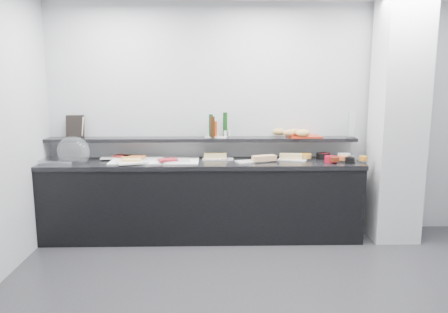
{
  "coord_description": "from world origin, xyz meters",
  "views": [
    {
      "loc": [
        -0.55,
        -3.18,
        1.81
      ],
      "look_at": [
        -0.45,
        1.45,
        1.0
      ],
      "focal_mm": 35.0,
      "sensor_mm": 36.0,
      "label": 1
    }
  ],
  "objects_px": {
    "condiment_tray": "(216,137)",
    "bread_tray": "(304,136)",
    "framed_print": "(75,126)",
    "carafe": "(352,125)",
    "sandwich_plate_mid": "(253,161)",
    "cloche_base": "(61,161)"
  },
  "relations": [
    {
      "from": "framed_print",
      "to": "carafe",
      "type": "height_order",
      "value": "carafe"
    },
    {
      "from": "sandwich_plate_mid",
      "to": "bread_tray",
      "type": "height_order",
      "value": "bread_tray"
    },
    {
      "from": "cloche_base",
      "to": "framed_print",
      "type": "distance_m",
      "value": 0.45
    },
    {
      "from": "condiment_tray",
      "to": "bread_tray",
      "type": "xyz_separation_m",
      "value": [
        1.03,
        -0.02,
        0.0
      ]
    },
    {
      "from": "carafe",
      "to": "cloche_base",
      "type": "bearing_deg",
      "value": -177.3
    },
    {
      "from": "condiment_tray",
      "to": "sandwich_plate_mid",
      "type": "bearing_deg",
      "value": -14.17
    },
    {
      "from": "framed_print",
      "to": "condiment_tray",
      "type": "distance_m",
      "value": 1.66
    },
    {
      "from": "framed_print",
      "to": "carafe",
      "type": "bearing_deg",
      "value": -7.28
    },
    {
      "from": "framed_print",
      "to": "condiment_tray",
      "type": "height_order",
      "value": "framed_print"
    },
    {
      "from": "framed_print",
      "to": "condiment_tray",
      "type": "relative_size",
      "value": 1.05
    },
    {
      "from": "sandwich_plate_mid",
      "to": "bread_tray",
      "type": "distance_m",
      "value": 0.71
    },
    {
      "from": "carafe",
      "to": "framed_print",
      "type": "bearing_deg",
      "value": 178.24
    },
    {
      "from": "sandwich_plate_mid",
      "to": "condiment_tray",
      "type": "distance_m",
      "value": 0.53
    },
    {
      "from": "cloche_base",
      "to": "condiment_tray",
      "type": "xyz_separation_m",
      "value": [
        1.76,
        0.21,
        0.24
      ]
    },
    {
      "from": "bread_tray",
      "to": "sandwich_plate_mid",
      "type": "bearing_deg",
      "value": -167.21
    },
    {
      "from": "condiment_tray",
      "to": "bread_tray",
      "type": "distance_m",
      "value": 1.03
    },
    {
      "from": "cloche_base",
      "to": "sandwich_plate_mid",
      "type": "height_order",
      "value": "cloche_base"
    },
    {
      "from": "cloche_base",
      "to": "carafe",
      "type": "distance_m",
      "value": 3.36
    },
    {
      "from": "condiment_tray",
      "to": "bread_tray",
      "type": "relative_size",
      "value": 0.67
    },
    {
      "from": "sandwich_plate_mid",
      "to": "carafe",
      "type": "relative_size",
      "value": 1.25
    },
    {
      "from": "bread_tray",
      "to": "carafe",
      "type": "xyz_separation_m",
      "value": [
        0.55,
        -0.04,
        0.14
      ]
    },
    {
      "from": "condiment_tray",
      "to": "carafe",
      "type": "xyz_separation_m",
      "value": [
        1.58,
        -0.06,
        0.14
      ]
    }
  ]
}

